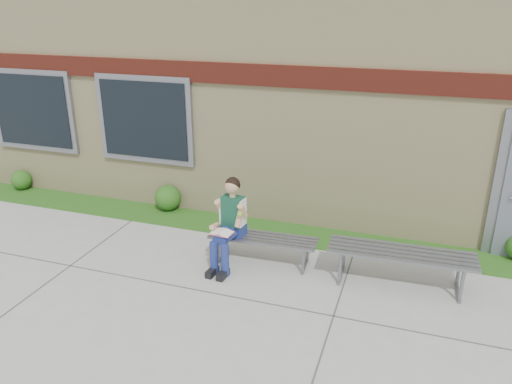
% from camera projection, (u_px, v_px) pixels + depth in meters
% --- Properties ---
extents(ground, '(80.00, 80.00, 0.00)m').
position_uv_depth(ground, '(246.00, 324.00, 6.19)').
color(ground, '#9E9E99').
rests_on(ground, ground).
extents(grass_strip, '(16.00, 0.80, 0.02)m').
position_uv_depth(grass_strip, '(298.00, 235.00, 8.48)').
color(grass_strip, '#265115').
rests_on(grass_strip, ground).
extents(school_building, '(16.20, 6.22, 4.20)m').
position_uv_depth(school_building, '(339.00, 81.00, 10.71)').
color(school_building, beige).
rests_on(school_building, ground).
extents(bench_left, '(1.65, 0.52, 0.42)m').
position_uv_depth(bench_left, '(263.00, 243.00, 7.52)').
color(bench_left, slate).
rests_on(bench_left, ground).
extents(bench_right, '(2.01, 0.63, 0.52)m').
position_uv_depth(bench_right, '(400.00, 259.00, 6.90)').
color(bench_right, slate).
rests_on(bench_right, ground).
extents(girl, '(0.49, 0.85, 1.34)m').
position_uv_depth(girl, '(229.00, 222.00, 7.34)').
color(girl, navy).
rests_on(girl, ground).
extents(shrub_west, '(0.41, 0.41, 0.41)m').
position_uv_depth(shrub_west, '(21.00, 180.00, 10.40)').
color(shrub_west, '#265115').
rests_on(shrub_west, grass_strip).
extents(shrub_mid, '(0.48, 0.48, 0.48)m').
position_uv_depth(shrub_mid, '(168.00, 198.00, 9.37)').
color(shrub_mid, '#265115').
rests_on(shrub_mid, grass_strip).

